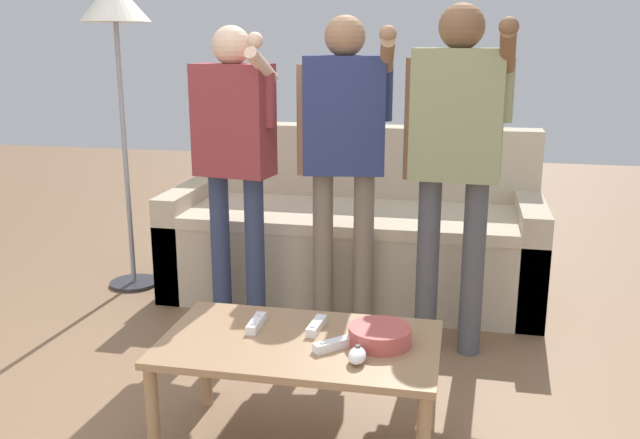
{
  "coord_description": "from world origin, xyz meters",
  "views": [
    {
      "loc": [
        0.74,
        -2.36,
        1.41
      ],
      "look_at": [
        0.19,
        0.27,
        0.71
      ],
      "focal_mm": 39.17,
      "sensor_mm": 36.0,
      "label": 1
    }
  ],
  "objects_px": {
    "game_remote_nunchuk": "(357,356)",
    "game_remote_wand_near": "(316,326)",
    "coffee_table": "(300,355)",
    "snack_bowl": "(380,335)",
    "couch": "(354,237)",
    "player_right": "(456,141)",
    "player_center": "(344,139)",
    "game_remote_wand_far": "(335,344)",
    "floor_lamp": "(116,20)",
    "player_left": "(234,143)",
    "game_remote_wand_spare": "(256,323)"
  },
  "relations": [
    {
      "from": "game_remote_nunchuk",
      "to": "game_remote_wand_near",
      "type": "xyz_separation_m",
      "value": [
        -0.18,
        0.22,
        -0.01
      ]
    },
    {
      "from": "coffee_table",
      "to": "snack_bowl",
      "type": "height_order",
      "value": "snack_bowl"
    },
    {
      "from": "couch",
      "to": "player_right",
      "type": "relative_size",
      "value": 1.31
    },
    {
      "from": "game_remote_nunchuk",
      "to": "player_center",
      "type": "height_order",
      "value": "player_center"
    },
    {
      "from": "game_remote_wand_near",
      "to": "game_remote_wand_far",
      "type": "relative_size",
      "value": 1.09
    },
    {
      "from": "player_right",
      "to": "floor_lamp",
      "type": "bearing_deg",
      "value": 163.9
    },
    {
      "from": "game_remote_nunchuk",
      "to": "game_remote_wand_far",
      "type": "xyz_separation_m",
      "value": [
        -0.09,
        0.09,
        -0.01
      ]
    },
    {
      "from": "player_center",
      "to": "player_left",
      "type": "bearing_deg",
      "value": -175.03
    },
    {
      "from": "snack_bowl",
      "to": "player_left",
      "type": "distance_m",
      "value": 1.4
    },
    {
      "from": "player_left",
      "to": "game_remote_wand_spare",
      "type": "distance_m",
      "value": 1.15
    },
    {
      "from": "floor_lamp",
      "to": "player_center",
      "type": "bearing_deg",
      "value": -15.86
    },
    {
      "from": "coffee_table",
      "to": "game_remote_wand_near",
      "type": "distance_m",
      "value": 0.12
    },
    {
      "from": "game_remote_wand_near",
      "to": "game_remote_wand_far",
      "type": "bearing_deg",
      "value": -56.27
    },
    {
      "from": "snack_bowl",
      "to": "game_remote_wand_spare",
      "type": "bearing_deg",
      "value": 173.6
    },
    {
      "from": "coffee_table",
      "to": "game_remote_wand_far",
      "type": "relative_size",
      "value": 6.88
    },
    {
      "from": "player_left",
      "to": "game_remote_nunchuk",
      "type": "bearing_deg",
      "value": -56.43
    },
    {
      "from": "player_center",
      "to": "game_remote_wand_near",
      "type": "bearing_deg",
      "value": -85.62
    },
    {
      "from": "floor_lamp",
      "to": "game_remote_nunchuk",
      "type": "bearing_deg",
      "value": -45.5
    },
    {
      "from": "player_left",
      "to": "game_remote_wand_far",
      "type": "relative_size",
      "value": 10.77
    },
    {
      "from": "coffee_table",
      "to": "snack_bowl",
      "type": "distance_m",
      "value": 0.28
    },
    {
      "from": "game_remote_nunchuk",
      "to": "game_remote_wand_far",
      "type": "height_order",
      "value": "game_remote_nunchuk"
    },
    {
      "from": "coffee_table",
      "to": "game_remote_nunchuk",
      "type": "height_order",
      "value": "game_remote_nunchuk"
    },
    {
      "from": "game_remote_nunchuk",
      "to": "game_remote_wand_near",
      "type": "distance_m",
      "value": 0.28
    },
    {
      "from": "floor_lamp",
      "to": "coffee_table",
      "type": "bearing_deg",
      "value": -47.36
    },
    {
      "from": "player_right",
      "to": "game_remote_wand_near",
      "type": "height_order",
      "value": "player_right"
    },
    {
      "from": "snack_bowl",
      "to": "game_remote_nunchuk",
      "type": "distance_m",
      "value": 0.16
    },
    {
      "from": "player_left",
      "to": "player_right",
      "type": "distance_m",
      "value": 1.05
    },
    {
      "from": "coffee_table",
      "to": "game_remote_nunchuk",
      "type": "bearing_deg",
      "value": -30.45
    },
    {
      "from": "game_remote_nunchuk",
      "to": "player_right",
      "type": "distance_m",
      "value": 1.22
    },
    {
      "from": "game_remote_wand_near",
      "to": "couch",
      "type": "bearing_deg",
      "value": 94.04
    },
    {
      "from": "couch",
      "to": "floor_lamp",
      "type": "bearing_deg",
      "value": -171.92
    },
    {
      "from": "game_remote_nunchuk",
      "to": "game_remote_wand_spare",
      "type": "xyz_separation_m",
      "value": [
        -0.39,
        0.2,
        -0.01
      ]
    },
    {
      "from": "coffee_table",
      "to": "player_center",
      "type": "distance_m",
      "value": 1.24
    },
    {
      "from": "couch",
      "to": "game_remote_wand_far",
      "type": "bearing_deg",
      "value": -83.25
    },
    {
      "from": "coffee_table",
      "to": "game_remote_wand_far",
      "type": "height_order",
      "value": "game_remote_wand_far"
    },
    {
      "from": "player_center",
      "to": "game_remote_wand_spare",
      "type": "xyz_separation_m",
      "value": [
        -0.14,
        -1.02,
        -0.52
      ]
    },
    {
      "from": "player_left",
      "to": "game_remote_wand_far",
      "type": "xyz_separation_m",
      "value": [
        0.69,
        -1.09,
        -0.49
      ]
    },
    {
      "from": "player_left",
      "to": "player_center",
      "type": "height_order",
      "value": "player_center"
    },
    {
      "from": "game_remote_nunchuk",
      "to": "player_right",
      "type": "bearing_deg",
      "value": 76.14
    },
    {
      "from": "floor_lamp",
      "to": "couch",
      "type": "bearing_deg",
      "value": 8.08
    },
    {
      "from": "player_left",
      "to": "game_remote_wand_far",
      "type": "height_order",
      "value": "player_left"
    },
    {
      "from": "player_left",
      "to": "game_remote_wand_spare",
      "type": "relative_size",
      "value": 9.88
    },
    {
      "from": "game_remote_wand_near",
      "to": "game_remote_wand_far",
      "type": "distance_m",
      "value": 0.16
    },
    {
      "from": "player_left",
      "to": "player_right",
      "type": "relative_size",
      "value": 0.95
    },
    {
      "from": "couch",
      "to": "coffee_table",
      "type": "bearing_deg",
      "value": -87.49
    },
    {
      "from": "player_left",
      "to": "game_remote_wand_spare",
      "type": "height_order",
      "value": "player_left"
    },
    {
      "from": "coffee_table",
      "to": "player_center",
      "type": "relative_size",
      "value": 0.62
    },
    {
      "from": "coffee_table",
      "to": "floor_lamp",
      "type": "relative_size",
      "value": 0.55
    },
    {
      "from": "game_remote_nunchuk",
      "to": "coffee_table",
      "type": "bearing_deg",
      "value": 149.55
    },
    {
      "from": "player_right",
      "to": "couch",
      "type": "bearing_deg",
      "value": 127.82
    }
  ]
}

